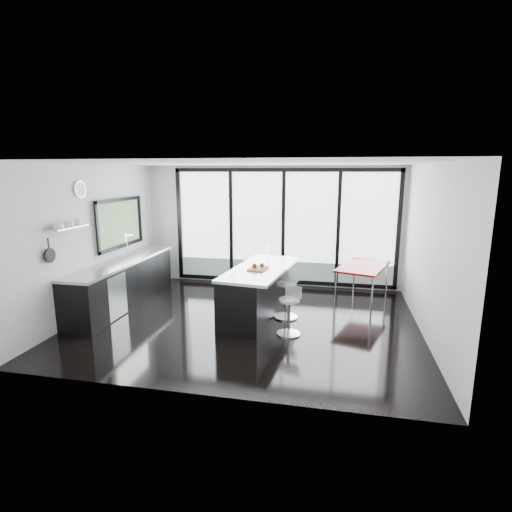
% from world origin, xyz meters
% --- Properties ---
extents(floor, '(6.00, 5.00, 0.00)m').
position_xyz_m(floor, '(0.00, 0.00, 0.00)').
color(floor, black).
rests_on(floor, ground).
extents(ceiling, '(6.00, 5.00, 0.00)m').
position_xyz_m(ceiling, '(0.00, 0.00, 2.80)').
color(ceiling, white).
rests_on(ceiling, wall_back).
extents(wall_back, '(6.00, 0.09, 2.80)m').
position_xyz_m(wall_back, '(0.27, 2.47, 1.27)').
color(wall_back, silver).
rests_on(wall_back, ground).
extents(wall_front, '(6.00, 0.00, 2.80)m').
position_xyz_m(wall_front, '(0.00, -2.50, 1.40)').
color(wall_front, silver).
rests_on(wall_front, ground).
extents(wall_left, '(0.26, 5.00, 2.80)m').
position_xyz_m(wall_left, '(-2.97, 0.27, 1.56)').
color(wall_left, silver).
rests_on(wall_left, ground).
extents(wall_right, '(0.00, 5.00, 2.80)m').
position_xyz_m(wall_right, '(3.00, 0.00, 1.40)').
color(wall_right, silver).
rests_on(wall_right, ground).
extents(counter_cabinets, '(0.69, 3.24, 1.36)m').
position_xyz_m(counter_cabinets, '(-2.67, 0.40, 0.46)').
color(counter_cabinets, black).
rests_on(counter_cabinets, floor).
extents(island, '(1.21, 2.35, 1.19)m').
position_xyz_m(island, '(0.09, 0.40, 0.47)').
color(island, black).
rests_on(island, floor).
extents(bar_stool_near, '(0.52, 0.52, 0.63)m').
position_xyz_m(bar_stool_near, '(0.81, -0.45, 0.31)').
color(bar_stool_near, silver).
rests_on(bar_stool_near, floor).
extents(bar_stool_far, '(0.55, 0.55, 0.69)m').
position_xyz_m(bar_stool_far, '(0.67, 0.31, 0.34)').
color(bar_stool_far, silver).
rests_on(bar_stool_far, floor).
extents(red_table, '(1.21, 1.61, 0.77)m').
position_xyz_m(red_table, '(2.08, 1.58, 0.38)').
color(red_table, '#8D0A02').
rests_on(red_table, floor).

